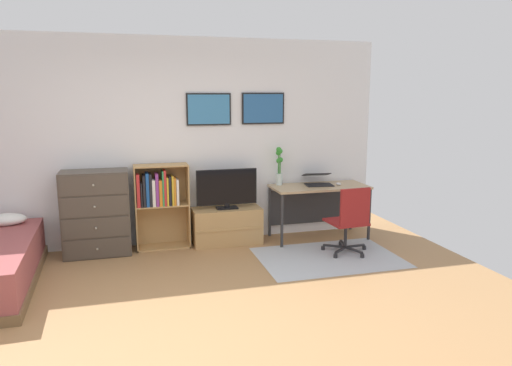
{
  "coord_description": "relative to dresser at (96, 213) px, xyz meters",
  "views": [
    {
      "loc": [
        -0.36,
        -3.87,
        1.96
      ],
      "look_at": [
        1.12,
        1.5,
        0.93
      ],
      "focal_mm": 33.43,
      "sensor_mm": 36.0,
      "label": 1
    }
  ],
  "objects": [
    {
      "name": "bookshelf",
      "position": [
        0.78,
        0.06,
        0.14
      ],
      "size": [
        0.68,
        0.3,
        1.09
      ],
      "color": "tan",
      "rests_on": "ground_plane"
    },
    {
      "name": "bamboo_vase",
      "position": [
        2.41,
        0.12,
        0.48
      ],
      "size": [
        0.1,
        0.11,
        0.53
      ],
      "color": "silver",
      "rests_on": "desk"
    },
    {
      "name": "dresser",
      "position": [
        0.0,
        0.0,
        0.0
      ],
      "size": [
        0.8,
        0.46,
        1.06
      ],
      "color": "#4C4238",
      "rests_on": "ground_plane"
    },
    {
      "name": "office_chair",
      "position": [
        3.02,
        -0.84,
        -0.07
      ],
      "size": [
        0.57,
        0.58,
        0.86
      ],
      "rotation": [
        0.0,
        0.0,
        0.07
      ],
      "color": "#232326",
      "rests_on": "ground_plane"
    },
    {
      "name": "desk",
      "position": [
        2.92,
        -0.01,
        0.08
      ],
      "size": [
        1.31,
        0.6,
        0.74
      ],
      "color": "tan",
      "rests_on": "ground_plane"
    },
    {
      "name": "wall_back_with_posters",
      "position": [
        0.76,
        0.27,
        0.83
      ],
      "size": [
        6.12,
        0.09,
        2.7
      ],
      "color": "white",
      "rests_on": "ground_plane"
    },
    {
      "name": "ground_plane",
      "position": [
        0.75,
        -2.15,
        -0.53
      ],
      "size": [
        7.2,
        7.2,
        0.0
      ],
      "primitive_type": "plane",
      "color": "#A87A4C"
    },
    {
      "name": "area_rug",
      "position": [
        2.72,
        -0.89,
        -0.52
      ],
      "size": [
        1.7,
        1.2,
        0.01
      ],
      "primitive_type": "cube",
      "color": "#B2B7BC",
      "rests_on": "ground_plane"
    },
    {
      "name": "computer_mouse",
      "position": [
        3.2,
        -0.11,
        0.23
      ],
      "size": [
        0.06,
        0.1,
        0.03
      ],
      "primitive_type": "ellipsoid",
      "color": "silver",
      "rests_on": "desk"
    },
    {
      "name": "tv_stand",
      "position": [
        1.65,
        0.02,
        -0.29
      ],
      "size": [
        0.91,
        0.41,
        0.48
      ],
      "color": "tan",
      "rests_on": "ground_plane"
    },
    {
      "name": "television",
      "position": [
        1.65,
        -0.01,
        0.22
      ],
      "size": [
        0.81,
        0.16,
        0.53
      ],
      "color": "black",
      "rests_on": "tv_stand"
    },
    {
      "name": "laptop",
      "position": [
        2.94,
        0.01,
        0.28
      ],
      "size": [
        0.42,
        0.44,
        0.16
      ],
      "rotation": [
        0.0,
        0.0,
        -0.13
      ],
      "color": "black",
      "rests_on": "desk"
    }
  ]
}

